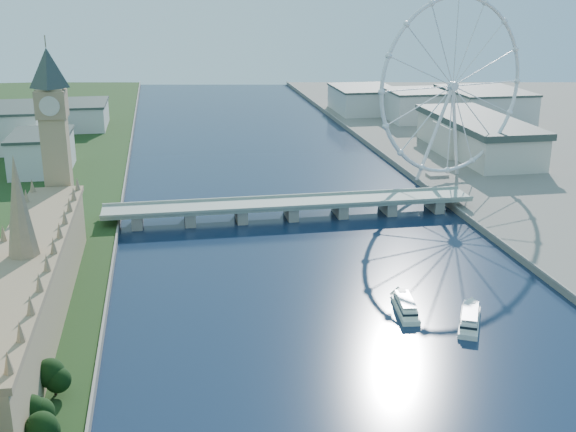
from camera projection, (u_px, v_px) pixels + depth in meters
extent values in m
cube|color=tan|center=(29.00, 294.00, 283.28)|extent=(24.00, 200.00, 28.00)
cone|color=#937A59|center=(19.00, 206.00, 272.24)|extent=(12.00, 12.00, 40.00)
cube|color=tan|center=(58.00, 165.00, 376.54)|extent=(13.00, 13.00, 80.00)
cube|color=#937A59|center=(51.00, 104.00, 366.73)|extent=(15.00, 15.00, 14.00)
pyramid|color=#2D3833|center=(46.00, 47.00, 358.14)|extent=(20.02, 20.02, 20.00)
cube|color=gray|center=(291.00, 204.00, 428.86)|extent=(220.00, 22.00, 2.00)
cube|color=gray|center=(137.00, 219.00, 415.48)|extent=(6.00, 20.00, 7.50)
cube|color=gray|center=(190.00, 217.00, 420.42)|extent=(6.00, 20.00, 7.50)
cube|color=gray|center=(241.00, 214.00, 425.37)|extent=(6.00, 20.00, 7.50)
cube|color=gray|center=(291.00, 211.00, 430.32)|extent=(6.00, 20.00, 7.50)
cube|color=gray|center=(340.00, 209.00, 435.27)|extent=(6.00, 20.00, 7.50)
cube|color=gray|center=(388.00, 206.00, 440.22)|extent=(6.00, 20.00, 7.50)
cube|color=gray|center=(434.00, 204.00, 445.17)|extent=(6.00, 20.00, 7.50)
torus|color=silver|center=(453.00, 86.00, 481.96)|extent=(113.60, 39.12, 118.60)
cylinder|color=silver|center=(453.00, 86.00, 481.96)|extent=(7.25, 6.61, 6.00)
cube|color=gray|center=(437.00, 175.00, 510.47)|extent=(14.00, 10.00, 2.00)
cube|color=beige|center=(42.00, 154.00, 522.03)|extent=(40.00, 60.00, 26.00)
cube|color=beige|center=(7.00, 128.00, 598.87)|extent=(60.00, 80.00, 32.00)
cube|color=beige|center=(80.00, 116.00, 683.65)|extent=(50.00, 70.00, 22.00)
cube|color=beige|center=(419.00, 106.00, 718.41)|extent=(60.00, 60.00, 28.00)
cube|color=beige|center=(484.00, 107.00, 709.26)|extent=(70.00, 90.00, 30.00)
cube|color=beige|center=(364.00, 100.00, 768.67)|extent=(60.00, 80.00, 24.00)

